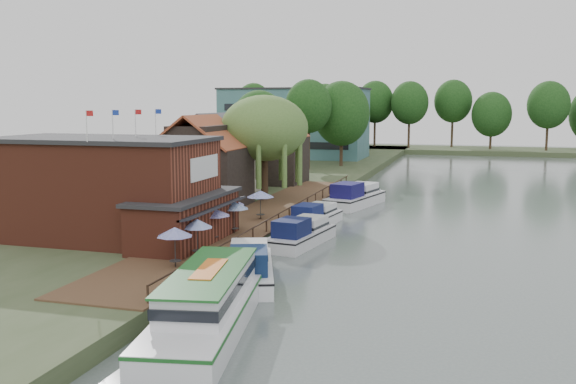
% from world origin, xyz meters
% --- Properties ---
extents(ground, '(260.00, 260.00, 0.00)m').
position_xyz_m(ground, '(0.00, 0.00, 0.00)').
color(ground, '#4D5956').
rests_on(ground, ground).
extents(land_bank, '(50.00, 140.00, 1.00)m').
position_xyz_m(land_bank, '(-30.00, 35.00, 0.50)').
color(land_bank, '#384728').
rests_on(land_bank, ground).
extents(quay_deck, '(6.00, 50.00, 0.10)m').
position_xyz_m(quay_deck, '(-8.00, 10.00, 1.05)').
color(quay_deck, '#47301E').
rests_on(quay_deck, land_bank).
extents(quay_rail, '(0.20, 49.00, 1.00)m').
position_xyz_m(quay_rail, '(-5.30, 10.50, 1.50)').
color(quay_rail, black).
rests_on(quay_rail, land_bank).
extents(pub, '(20.00, 11.00, 7.30)m').
position_xyz_m(pub, '(-14.00, -1.00, 4.65)').
color(pub, maroon).
rests_on(pub, land_bank).
extents(hotel_block, '(25.40, 12.40, 12.30)m').
position_xyz_m(hotel_block, '(-22.00, 70.00, 7.15)').
color(hotel_block, '#38666B').
rests_on(hotel_block, land_bank).
extents(cottage_a, '(8.60, 7.60, 8.50)m').
position_xyz_m(cottage_a, '(-15.00, 14.00, 5.25)').
color(cottage_a, black).
rests_on(cottage_a, land_bank).
extents(cottage_b, '(9.60, 8.60, 8.50)m').
position_xyz_m(cottage_b, '(-18.00, 24.00, 5.25)').
color(cottage_b, beige).
rests_on(cottage_b, land_bank).
extents(cottage_c, '(7.60, 7.60, 8.50)m').
position_xyz_m(cottage_c, '(-14.00, 33.00, 5.25)').
color(cottage_c, black).
rests_on(cottage_c, land_bank).
extents(willow, '(8.60, 8.60, 10.43)m').
position_xyz_m(willow, '(-10.50, 19.00, 6.21)').
color(willow, '#476B2D').
rests_on(willow, land_bank).
extents(umbrella_0, '(2.13, 2.13, 2.38)m').
position_xyz_m(umbrella_0, '(-7.14, -7.37, 2.29)').
color(umbrella_0, navy).
rests_on(umbrella_0, quay_deck).
extents(umbrella_1, '(1.99, 1.99, 2.38)m').
position_xyz_m(umbrella_1, '(-6.99, -4.59, 2.29)').
color(umbrella_1, '#1B3999').
rests_on(umbrella_1, quay_deck).
extents(umbrella_2, '(2.43, 2.43, 2.38)m').
position_xyz_m(umbrella_2, '(-7.73, -0.36, 2.29)').
color(umbrella_2, '#211A93').
rests_on(umbrella_2, quay_deck).
extents(umbrella_3, '(2.21, 2.21, 2.38)m').
position_xyz_m(umbrella_3, '(-7.40, 2.77, 2.29)').
color(umbrella_3, '#1A458F').
rests_on(umbrella_3, quay_deck).
extents(umbrella_4, '(2.13, 2.13, 2.38)m').
position_xyz_m(umbrella_4, '(-8.24, 4.33, 2.29)').
color(umbrella_4, '#1A1C92').
rests_on(umbrella_4, quay_deck).
extents(umbrella_5, '(2.32, 2.32, 2.38)m').
position_xyz_m(umbrella_5, '(-7.47, 8.92, 2.29)').
color(umbrella_5, '#1C2C9A').
rests_on(umbrella_5, quay_deck).
extents(cruiser_0, '(6.26, 10.31, 2.38)m').
position_xyz_m(cruiser_0, '(-3.30, -5.33, 1.19)').
color(cruiser_0, white).
rests_on(cruiser_0, ground).
extents(cruiser_1, '(4.33, 9.66, 2.24)m').
position_xyz_m(cruiser_1, '(-2.94, 5.20, 1.12)').
color(cruiser_1, silver).
rests_on(cruiser_1, ground).
extents(cruiser_2, '(4.04, 9.20, 2.12)m').
position_xyz_m(cruiser_2, '(-3.77, 12.69, 1.06)').
color(cruiser_2, white).
rests_on(cruiser_2, ground).
extents(cruiser_3, '(5.80, 11.14, 2.61)m').
position_xyz_m(cruiser_3, '(-2.43, 24.60, 1.30)').
color(cruiser_3, silver).
rests_on(cruiser_3, ground).
extents(tour_boat, '(6.01, 13.64, 2.88)m').
position_xyz_m(tour_boat, '(-2.30, -13.87, 1.44)').
color(tour_boat, silver).
rests_on(tour_boat, ground).
extents(swan, '(0.44, 0.44, 0.44)m').
position_xyz_m(swan, '(-4.50, -13.42, 0.22)').
color(swan, white).
rests_on(swan, ground).
extents(bank_tree_0, '(7.55, 7.55, 11.36)m').
position_xyz_m(bank_tree_0, '(-18.80, 41.35, 6.68)').
color(bank_tree_0, '#143811').
rests_on(bank_tree_0, land_bank).
extents(bank_tree_1, '(6.81, 6.81, 13.08)m').
position_xyz_m(bank_tree_1, '(-14.29, 50.36, 7.54)').
color(bank_tree_1, '#143811').
rests_on(bank_tree_1, land_bank).
extents(bank_tree_2, '(8.60, 8.60, 12.99)m').
position_xyz_m(bank_tree_2, '(-10.58, 56.15, 7.49)').
color(bank_tree_2, '#143811').
rests_on(bank_tree_2, land_bank).
extents(bank_tree_3, '(8.14, 8.14, 13.20)m').
position_xyz_m(bank_tree_3, '(-18.05, 76.45, 7.60)').
color(bank_tree_3, '#143811').
rests_on(bank_tree_3, land_bank).
extents(bank_tree_4, '(6.55, 6.55, 10.91)m').
position_xyz_m(bank_tree_4, '(-14.15, 84.74, 6.46)').
color(bank_tree_4, '#143811').
rests_on(bank_tree_4, land_bank).
extents(bank_tree_5, '(6.80, 6.80, 12.08)m').
position_xyz_m(bank_tree_5, '(-18.56, 94.50, 7.04)').
color(bank_tree_5, '#143811').
rests_on(bank_tree_5, land_bank).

